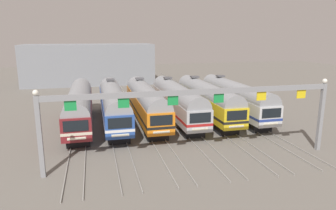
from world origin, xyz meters
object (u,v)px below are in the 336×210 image
Objects in this scene: commuter_train_maroon at (79,105)px; catenary_gantry at (196,103)px; commuter_train_blue at (114,103)px; commuter_train_stainless at (177,100)px; commuter_train_yellow at (206,99)px; commuter_train_silver at (235,97)px; commuter_train_orange at (146,102)px.

commuter_train_maroon is 17.10m from catenary_gantry.
commuter_train_blue is at bearing 114.29° from catenary_gantry.
commuter_train_stainless is 13.91m from catenary_gantry.
commuter_train_blue is at bearing 180.00° from commuter_train_yellow.
commuter_train_blue is at bearing 180.00° from commuter_train_silver.
commuter_train_stainless is 4.06m from commuter_train_yellow.
commuter_train_orange is (8.12, 0.00, 0.00)m from commuter_train_maroon.
commuter_train_blue is 1.00× the size of commuter_train_stainless.
commuter_train_maroon is 1.00× the size of commuter_train_stainless.
catenary_gantry is at bearing -53.04° from commuter_train_maroon.
commuter_train_stainless is at bearing 180.00° from commuter_train_silver.
commuter_train_maroon is 8.12m from commuter_train_orange.
commuter_train_yellow is (4.06, 0.00, 0.00)m from commuter_train_stainless.
commuter_train_maroon is 20.31m from commuter_train_silver.
commuter_train_maroon is at bearing -179.97° from commuter_train_orange.
commuter_train_silver is (8.12, 0.00, 0.00)m from commuter_train_stainless.
commuter_train_stainless and commuter_train_yellow have the same top height.
commuter_train_blue is 1.00× the size of commuter_train_yellow.
commuter_train_blue is 4.06m from commuter_train_orange.
commuter_train_orange is 4.06m from commuter_train_stainless.
commuter_train_orange is at bearing 98.56° from catenary_gantry.
commuter_train_blue is 0.71× the size of catenary_gantry.
commuter_train_orange is 12.18m from commuter_train_silver.
commuter_train_blue and commuter_train_stainless have the same top height.
commuter_train_stainless is (8.12, 0.00, 0.00)m from commuter_train_blue.
commuter_train_maroon is 1.00× the size of commuter_train_silver.
commuter_train_silver is at bearing 0.00° from commuter_train_blue.
commuter_train_orange is 1.00× the size of commuter_train_silver.
commuter_train_blue is 16.25m from commuter_train_silver.
commuter_train_silver reaches higher than commuter_train_maroon.
catenary_gantry is at bearing -126.95° from commuter_train_silver.
commuter_train_maroon is 4.06m from commuter_train_blue.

